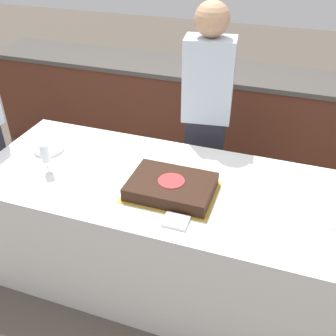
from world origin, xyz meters
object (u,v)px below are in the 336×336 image
cake (171,187)px  person_cutting_cake (206,119)px  plate_stack (48,148)px  wine_glass (45,154)px

cake → person_cutting_cake: 0.76m
cake → person_cutting_cake: (-0.00, 0.76, 0.06)m
plate_stack → person_cutting_cake: 1.08m
cake → wine_glass: bearing=-176.5°
plate_stack → wine_glass: size_ratio=1.03×
person_cutting_cake → wine_glass: bearing=38.6°
person_cutting_cake → cake: bearing=82.0°
wine_glass → person_cutting_cake: person_cutting_cake is taller
wine_glass → person_cutting_cake: bearing=46.6°
cake → plate_stack: bearing=169.4°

